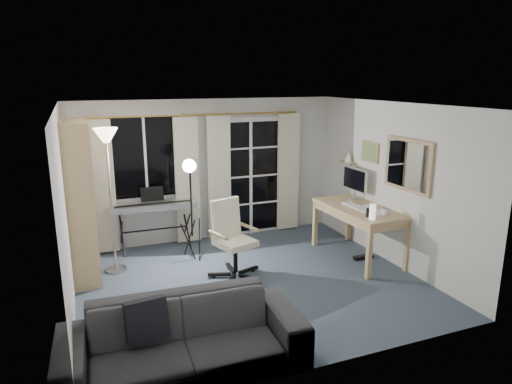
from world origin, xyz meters
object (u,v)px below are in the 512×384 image
studio_light (190,177)px  sofa (183,327)px  keyboard_piano (154,207)px  office_chair (230,232)px  mug (386,211)px  monitor (355,180)px  desk (359,213)px  bookshelf (77,206)px  torchiere_lamp (108,158)px

studio_light → sofa: studio_light is taller
keyboard_piano → office_chair: 1.57m
mug → monitor: bearing=84.2°
monitor → mug: bearing=-97.9°
desk → sofa: (-3.16, -1.80, -0.26)m
bookshelf → mug: size_ratio=16.38×
desk → studio_light: bearing=158.2°
monitor → sofa: bearing=-148.3°
sofa → torchiere_lamp: bearing=101.5°
bookshelf → office_chair: 2.11m
studio_light → office_chair: studio_light is taller
bookshelf → keyboard_piano: size_ratio=1.62×
bookshelf → keyboard_piano: (1.13, 0.64, -0.30)m
bookshelf → mug: bookshelf is taller
desk → monitor: (0.20, 0.45, 0.41)m
office_chair → monitor: size_ratio=1.86×
keyboard_piano → studio_light: studio_light is taller
bookshelf → monitor: (4.20, -0.36, 0.08)m
bookshelf → studio_light: bearing=0.5°
keyboard_piano → studio_light: 0.94m
torchiere_lamp → desk: bearing=-13.6°
torchiere_lamp → desk: torchiere_lamp is taller
bookshelf → torchiere_lamp: 0.78m
sofa → desk: bearing=32.7°
keyboard_piano → bookshelf: bearing=-148.5°
studio_light → monitor: size_ratio=2.76×
monitor → sofa: monitor is taller
studio_light → keyboard_piano: bearing=146.8°
monitor → sofa: size_ratio=0.25×
studio_light → torchiere_lamp: bearing=-161.8°
office_chair → desk: office_chair is taller
sofa → studio_light: bearing=77.4°
office_chair → keyboard_piano: bearing=104.8°
torchiere_lamp → office_chair: size_ratio=1.89×
mug → desk: bearing=101.3°
studio_light → bookshelf: bearing=-159.9°
mug → studio_light: bearing=151.5°
studio_light → mug: bearing=-10.6°
office_chair → sofa: 2.23m
torchiere_lamp → office_chair: (1.50, -0.74, -1.02)m
desk → torchiere_lamp: bearing=164.3°
keyboard_piano → monitor: monitor is taller
office_chair → monitor: (2.25, 0.33, 0.48)m
desk → mug: bearing=-80.8°
bookshelf → sofa: bookshelf is taller
studio_light → office_chair: bearing=-46.0°
torchiere_lamp → monitor: bearing=-6.2°
keyboard_piano → desk: size_ratio=0.87×
mug → office_chair: bearing=163.9°
keyboard_piano → mug: bearing=-31.3°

